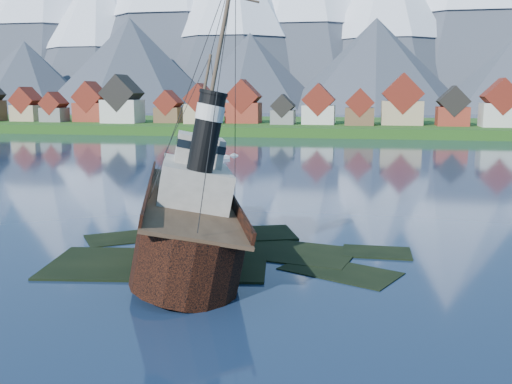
# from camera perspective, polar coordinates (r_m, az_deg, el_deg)

# --- Properties ---
(ground) EXTENTS (1400.00, 1400.00, 0.00)m
(ground) POSITION_cam_1_polar(r_m,az_deg,el_deg) (49.41, -5.69, -6.77)
(ground) COLOR #16243E
(ground) RESTS_ON ground
(shoal) EXTENTS (31.71, 21.24, 1.14)m
(shoal) POSITION_cam_1_polar(r_m,az_deg,el_deg) (51.06, -3.07, -6.59)
(shoal) COLOR black
(shoal) RESTS_ON ground
(shore_bank) EXTENTS (600.00, 80.00, 3.20)m
(shore_bank) POSITION_cam_1_polar(r_m,az_deg,el_deg) (216.24, 7.11, 6.20)
(shore_bank) COLOR #224A15
(shore_bank) RESTS_ON ground
(seawall) EXTENTS (600.00, 2.50, 2.00)m
(seawall) POSITION_cam_1_polar(r_m,az_deg,el_deg) (178.43, 6.33, 5.41)
(seawall) COLOR #3F3D38
(seawall) RESTS_ON ground
(town) EXTENTS (250.96, 16.69, 17.30)m
(town) POSITION_cam_1_polar(r_m,az_deg,el_deg) (203.02, -2.63, 8.56)
(town) COLOR maroon
(town) RESTS_ON ground
(mountains) EXTENTS (965.00, 340.00, 205.00)m
(mountains) POSITION_cam_1_polar(r_m,az_deg,el_deg) (532.12, 9.50, 18.04)
(mountains) COLOR #2D333D
(mountains) RESTS_ON ground
(tugboat_wreck) EXTENTS (7.73, 33.32, 26.40)m
(tugboat_wreck) POSITION_cam_1_polar(r_m,az_deg,el_deg) (52.94, -7.05, -1.97)
(tugboat_wreck) COLOR black
(tugboat_wreck) RESTS_ON ground
(sailboat_c) EXTENTS (6.67, 8.09, 10.90)m
(sailboat_c) POSITION_cam_1_polar(r_m,az_deg,el_deg) (125.76, -3.83, 3.63)
(sailboat_c) COLOR silver
(sailboat_c) RESTS_ON ground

